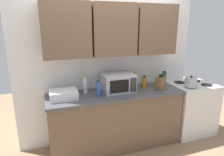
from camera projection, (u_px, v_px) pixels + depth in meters
wall_back_with_cabinets at (111, 47)px, 3.02m from camera, size 2.94×0.38×2.60m
counter_run at (116, 119)px, 3.10m from camera, size 2.07×0.63×0.90m
stove_range at (190, 108)px, 3.53m from camera, size 0.76×0.64×0.91m
kettle at (191, 82)px, 3.21m from camera, size 0.19×0.19×0.19m
microwave at (118, 83)px, 3.00m from camera, size 0.48×0.37×0.28m
dish_rack at (63, 94)px, 2.72m from camera, size 0.38×0.30×0.12m
knife_block at (160, 83)px, 3.10m from camera, size 0.12×0.14×0.26m
bottle_green_oil at (164, 78)px, 3.37m from camera, size 0.07×0.07×0.24m
bottle_spice_jar at (135, 80)px, 3.20m from camera, size 0.06×0.06×0.26m
bottle_amber_vinegar at (144, 82)px, 3.17m from camera, size 0.08×0.08×0.20m
bottle_blue_cleaner at (98, 89)px, 2.79m from camera, size 0.06×0.06×0.24m
bottle_clear_tall at (85, 85)px, 2.92m from camera, size 0.07×0.07×0.26m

